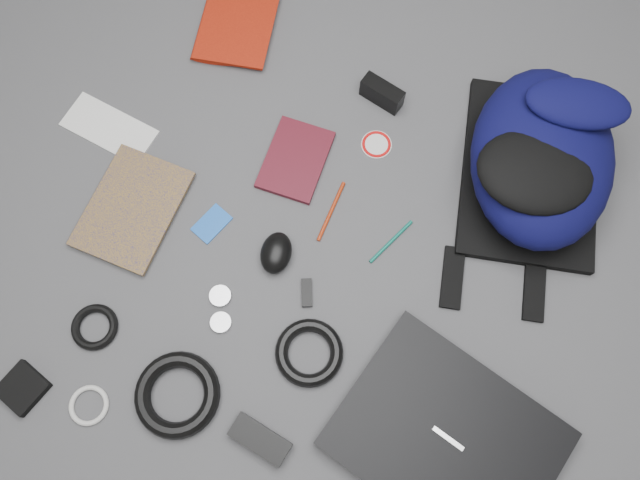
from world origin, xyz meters
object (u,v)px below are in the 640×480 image
(mouse, at_px, (276,253))
(power_brick, at_px, (260,439))
(backpack, at_px, (542,157))
(comic_book, at_px, (95,194))
(pouch, at_px, (23,388))
(dvd_case, at_px, (295,160))
(compact_camera, at_px, (382,93))
(textbook_red, at_px, (202,18))
(laptop, at_px, (446,438))

(mouse, relative_size, power_brick, 0.77)
(backpack, xyz_separation_m, comic_book, (-0.87, -0.39, -0.09))
(pouch, bearing_deg, dvd_case, 64.23)
(comic_book, relative_size, mouse, 2.76)
(dvd_case, bearing_deg, pouch, -118.05)
(dvd_case, bearing_deg, compact_camera, 57.55)
(comic_book, xyz_separation_m, pouch, (0.06, -0.42, 0.00))
(textbook_red, xyz_separation_m, power_brick, (0.51, -0.83, 0.00))
(mouse, relative_size, pouch, 1.14)
(compact_camera, bearing_deg, mouse, -86.85)
(laptop, height_order, dvd_case, laptop)
(compact_camera, relative_size, pouch, 1.24)
(laptop, height_order, power_brick, laptop)
(mouse, bearing_deg, pouch, -139.05)
(comic_book, bearing_deg, backpack, 25.36)
(laptop, relative_size, comic_book, 1.60)
(power_brick, bearing_deg, laptop, 31.37)
(laptop, xyz_separation_m, pouch, (-0.81, -0.22, -0.01))
(backpack, xyz_separation_m, dvd_case, (-0.49, -0.16, -0.09))
(compact_camera, height_order, mouse, compact_camera)
(laptop, height_order, compact_camera, compact_camera)
(pouch, bearing_deg, mouse, 50.37)
(backpack, distance_m, dvd_case, 0.52)
(pouch, bearing_deg, comic_book, 97.89)
(laptop, bearing_deg, compact_camera, 133.81)
(laptop, xyz_separation_m, power_brick, (-0.33, -0.13, -0.01))
(mouse, height_order, power_brick, mouse)
(textbook_red, xyz_separation_m, pouch, (0.03, -0.92, -0.00))
(laptop, height_order, pouch, laptop)
(laptop, relative_size, mouse, 4.41)
(dvd_case, xyz_separation_m, compact_camera, (0.13, 0.22, 0.02))
(backpack, xyz_separation_m, pouch, (-0.81, -0.82, -0.09))
(comic_book, height_order, mouse, mouse)
(backpack, bearing_deg, compact_camera, 158.49)
(textbook_red, relative_size, comic_book, 0.93)
(textbook_red, bearing_deg, dvd_case, -47.91)
(pouch, bearing_deg, compact_camera, 63.11)
(dvd_case, distance_m, mouse, 0.22)
(comic_book, bearing_deg, textbook_red, 87.64)
(backpack, relative_size, power_brick, 3.85)
(compact_camera, bearing_deg, backpack, 4.46)
(textbook_red, xyz_separation_m, compact_camera, (0.47, -0.04, 0.02))
(textbook_red, xyz_separation_m, mouse, (0.39, -0.48, 0.01))
(compact_camera, bearing_deg, pouch, -103.39)
(comic_book, height_order, dvd_case, comic_book)
(backpack, distance_m, mouse, 0.59)
(mouse, xyz_separation_m, power_brick, (0.11, -0.36, -0.01))
(compact_camera, bearing_deg, power_brick, -73.99)
(power_brick, xyz_separation_m, pouch, (-0.48, -0.08, -0.00))
(textbook_red, relative_size, power_brick, 1.97)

